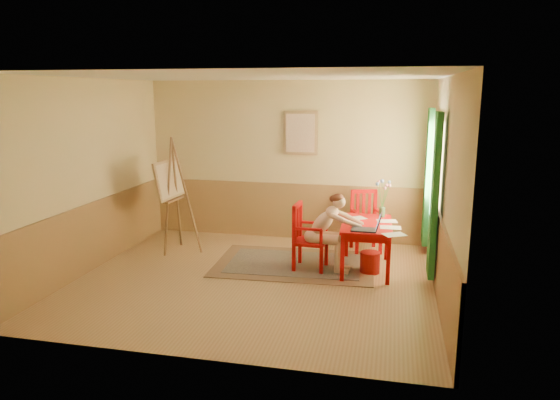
% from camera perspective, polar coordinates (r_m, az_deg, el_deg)
% --- Properties ---
extents(room, '(5.04, 4.54, 2.84)m').
position_cam_1_polar(room, '(7.01, -2.97, 1.99)').
color(room, tan).
rests_on(room, ground).
extents(wainscot, '(5.00, 4.50, 1.00)m').
position_cam_1_polar(wainscot, '(7.95, -1.38, -3.44)').
color(wainscot, '#AB8454').
rests_on(wainscot, room).
extents(window, '(0.12, 2.01, 2.20)m').
position_cam_1_polar(window, '(7.87, 16.51, 2.21)').
color(window, white).
rests_on(window, room).
extents(wall_portrait, '(0.60, 0.05, 0.76)m').
position_cam_1_polar(wall_portrait, '(9.02, 2.28, 7.41)').
color(wall_portrait, tan).
rests_on(wall_portrait, room).
extents(rug, '(2.47, 1.71, 0.02)m').
position_cam_1_polar(rug, '(8.00, 1.61, -7.04)').
color(rug, '#8C7251').
rests_on(rug, room).
extents(table, '(0.76, 1.23, 0.72)m').
position_cam_1_polar(table, '(7.67, 9.55, -3.17)').
color(table, '#D10503').
rests_on(table, room).
extents(chair_left, '(0.48, 0.46, 1.00)m').
position_cam_1_polar(chair_left, '(7.66, 3.03, -4.07)').
color(chair_left, '#D10503').
rests_on(chair_left, room).
extents(chair_back, '(0.56, 0.57, 1.00)m').
position_cam_1_polar(chair_back, '(8.68, 9.42, -2.29)').
color(chair_back, '#D10503').
rests_on(chair_back, room).
extents(figure, '(0.88, 0.39, 1.17)m').
position_cam_1_polar(figure, '(7.55, 5.29, -3.17)').
color(figure, beige).
rests_on(figure, room).
extents(laptop, '(0.41, 0.25, 0.25)m').
position_cam_1_polar(laptop, '(7.23, 9.78, -2.97)').
color(laptop, '#1E2338').
rests_on(laptop, table).
extents(papers, '(0.93, 1.14, 0.00)m').
position_cam_1_polar(papers, '(7.56, 11.14, -2.73)').
color(papers, white).
rests_on(papers, table).
extents(vase, '(0.25, 0.29, 0.58)m').
position_cam_1_polar(vase, '(8.03, 11.29, 0.02)').
color(vase, '#3F724C').
rests_on(vase, table).
extents(wastebasket, '(0.38, 0.38, 0.31)m').
position_cam_1_polar(wastebasket, '(7.71, 9.91, -6.80)').
color(wastebasket, '#B01812').
rests_on(wastebasket, room).
extents(easel, '(0.64, 0.84, 1.90)m').
position_cam_1_polar(easel, '(8.60, -11.93, 1.72)').
color(easel, brown).
rests_on(easel, room).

